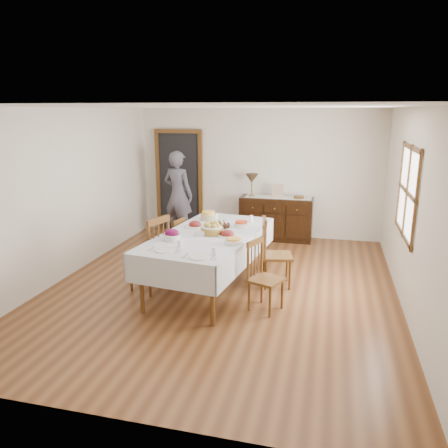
% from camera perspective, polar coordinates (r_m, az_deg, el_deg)
% --- Properties ---
extents(ground, '(6.00, 6.00, 0.00)m').
position_cam_1_polar(ground, '(6.57, -0.21, -8.26)').
color(ground, brown).
extents(room_shell, '(5.02, 6.02, 2.65)m').
position_cam_1_polar(room_shell, '(6.56, -0.56, 6.62)').
color(room_shell, white).
rests_on(room_shell, ground).
extents(dining_table, '(1.56, 2.60, 0.85)m').
position_cam_1_polar(dining_table, '(6.28, -1.98, -2.10)').
color(dining_table, silver).
rests_on(dining_table, ground).
extents(chair_left_near, '(0.60, 0.60, 1.12)m').
position_cam_1_polar(chair_left_near, '(6.34, -9.44, -3.84)').
color(chair_left_near, '#5A3616').
rests_on(chair_left_near, ground).
extents(chair_left_far, '(0.43, 0.43, 0.90)m').
position_cam_1_polar(chair_left_far, '(7.06, -6.70, -2.80)').
color(chair_left_far, '#5A3616').
rests_on(chair_left_far, ground).
extents(chair_right_near, '(0.51, 0.51, 0.94)m').
position_cam_1_polar(chair_right_near, '(5.74, 5.10, -6.66)').
color(chair_right_near, '#5A3616').
rests_on(chair_right_near, ground).
extents(chair_right_far, '(0.52, 0.52, 1.04)m').
position_cam_1_polar(chair_right_far, '(6.50, 6.48, -3.63)').
color(chair_right_far, '#5A3616').
rests_on(chair_right_far, ground).
extents(sideboard, '(1.45, 0.53, 0.87)m').
position_cam_1_polar(sideboard, '(8.90, 6.80, 0.74)').
color(sideboard, black).
rests_on(sideboard, ground).
extents(person, '(0.67, 0.52, 1.91)m').
position_cam_1_polar(person, '(8.91, -6.02, 4.18)').
color(person, '#504F5B').
rests_on(person, ground).
extents(bread_basket, '(0.32, 0.32, 0.17)m').
position_cam_1_polar(bread_basket, '(6.21, -1.58, -0.68)').
color(bread_basket, olive).
rests_on(bread_basket, dining_table).
extents(egg_basket, '(0.28, 0.28, 0.11)m').
position_cam_1_polar(egg_basket, '(6.59, -0.44, -0.10)').
color(egg_basket, black).
rests_on(egg_basket, dining_table).
extents(ham_platter_a, '(0.33, 0.33, 0.11)m').
position_cam_1_polar(ham_platter_a, '(6.61, -3.83, -0.14)').
color(ham_platter_a, silver).
rests_on(ham_platter_a, dining_table).
extents(ham_platter_b, '(0.27, 0.27, 0.11)m').
position_cam_1_polar(ham_platter_b, '(6.10, 0.44, -1.34)').
color(ham_platter_b, silver).
rests_on(ham_platter_b, dining_table).
extents(beet_bowl, '(0.23, 0.23, 0.16)m').
position_cam_1_polar(beet_bowl, '(5.96, -6.82, -1.46)').
color(beet_bowl, silver).
rests_on(beet_bowl, dining_table).
extents(carrot_bowl, '(0.21, 0.21, 0.09)m').
position_cam_1_polar(carrot_bowl, '(6.60, 2.27, -0.01)').
color(carrot_bowl, silver).
rests_on(carrot_bowl, dining_table).
extents(pineapple_bowl, '(0.26, 0.26, 0.14)m').
position_cam_1_polar(pineapple_bowl, '(7.03, -2.04, 1.06)').
color(pineapple_bowl, tan).
rests_on(pineapple_bowl, dining_table).
extents(casserole_dish, '(0.25, 0.25, 0.08)m').
position_cam_1_polar(casserole_dish, '(5.77, 1.27, -2.24)').
color(casserole_dish, silver).
rests_on(casserole_dish, dining_table).
extents(butter_dish, '(0.15, 0.11, 0.07)m').
position_cam_1_polar(butter_dish, '(6.12, -3.17, -1.26)').
color(butter_dish, silver).
rests_on(butter_dish, dining_table).
extents(setting_left, '(0.44, 0.31, 0.10)m').
position_cam_1_polar(setting_left, '(5.57, -7.15, -3.13)').
color(setting_left, silver).
rests_on(setting_left, dining_table).
extents(setting_right, '(0.44, 0.31, 0.10)m').
position_cam_1_polar(setting_right, '(5.27, -2.63, -4.05)').
color(setting_right, silver).
rests_on(setting_right, dining_table).
extents(glass_far_a, '(0.06, 0.06, 0.09)m').
position_cam_1_polar(glass_far_a, '(7.09, -1.06, 1.04)').
color(glass_far_a, white).
rests_on(glass_far_a, dining_table).
extents(glass_far_b, '(0.06, 0.06, 0.11)m').
position_cam_1_polar(glass_far_b, '(6.90, 3.58, 0.70)').
color(glass_far_b, white).
rests_on(glass_far_b, dining_table).
extents(runner, '(1.30, 0.35, 0.01)m').
position_cam_1_polar(runner, '(8.82, 7.14, 3.51)').
color(runner, silver).
rests_on(runner, sideboard).
extents(table_lamp, '(0.26, 0.26, 0.46)m').
position_cam_1_polar(table_lamp, '(8.80, 3.65, 5.88)').
color(table_lamp, olive).
rests_on(table_lamp, sideboard).
extents(picture_frame, '(0.22, 0.08, 0.28)m').
position_cam_1_polar(picture_frame, '(8.72, 7.01, 4.29)').
color(picture_frame, tan).
rests_on(picture_frame, sideboard).
extents(deco_bowl, '(0.20, 0.20, 0.06)m').
position_cam_1_polar(deco_bowl, '(8.74, 9.73, 3.47)').
color(deco_bowl, '#5A3616').
rests_on(deco_bowl, sideboard).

